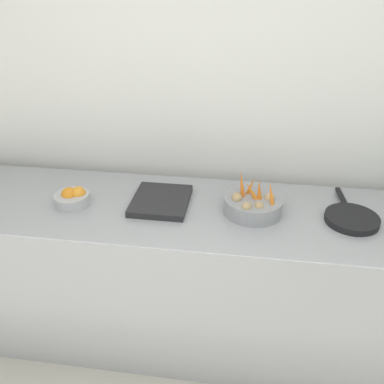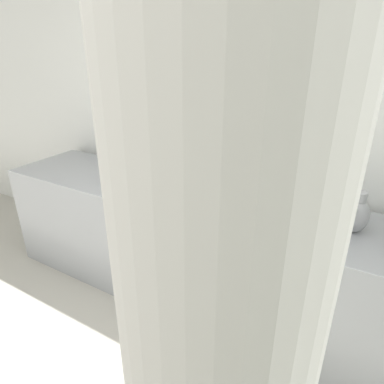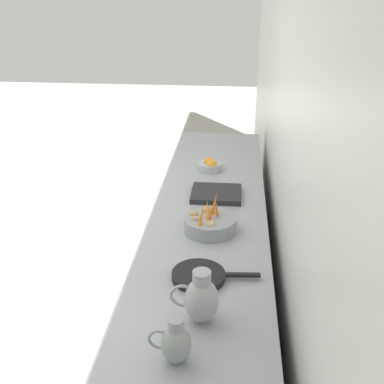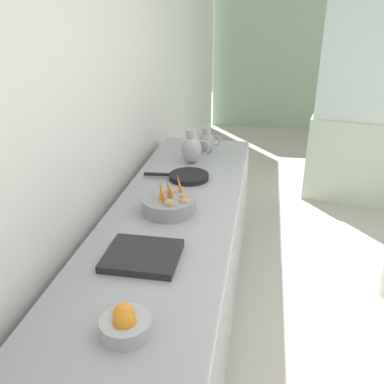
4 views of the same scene
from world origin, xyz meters
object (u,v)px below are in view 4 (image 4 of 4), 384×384
Objects in this scene: metal_pitcher_tall at (192,148)px; skillet_on_counter at (188,176)px; metal_pitcher_short at (207,141)px; glass_block_booth at (378,94)px; vegetable_colander at (169,204)px; orange_bowl at (125,323)px.

skillet_on_counter is (0.03, -0.32, -0.10)m from metal_pitcher_tall.
skillet_on_counter is at bearing -94.78° from metal_pitcher_short.
metal_pitcher_short is 0.09× the size of glass_block_booth.
vegetable_colander is 1.65× the size of orange_bowl.
skillet_on_counter is (-0.05, -0.57, -0.07)m from metal_pitcher_short.
vegetable_colander is at bearing -92.10° from skillet_on_counter.
orange_bowl is 0.92× the size of metal_pitcher_short.
glass_block_booth is (1.62, 1.66, 0.10)m from metal_pitcher_short.
glass_block_booth reaches higher than metal_pitcher_tall.
metal_pitcher_tall is (-0.01, 0.81, 0.06)m from vegetable_colander.
skillet_on_counter is at bearing 87.90° from vegetable_colander.
vegetable_colander reaches higher than skillet_on_counter.
skillet_on_counter is 0.20× the size of glass_block_booth.
orange_bowl is 1.46m from skillet_on_counter.
metal_pitcher_short is at bearing 86.47° from vegetable_colander.
vegetable_colander is 3.21m from glass_block_booth.
metal_pitcher_tall is 0.11× the size of glass_block_booth.
metal_pitcher_tall reaches higher than skillet_on_counter.
vegetable_colander is at bearing -89.11° from metal_pitcher_tall.
skillet_on_counter is at bearing -126.82° from glass_block_booth.
vegetable_colander is 0.50m from skillet_on_counter.
vegetable_colander reaches higher than orange_bowl.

